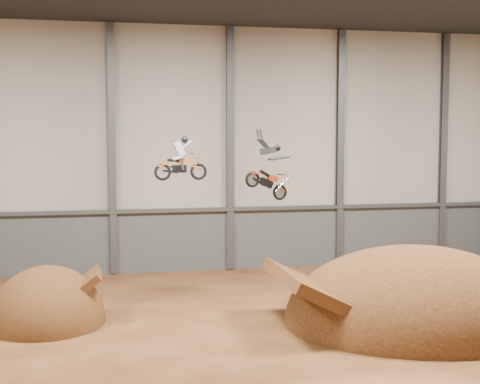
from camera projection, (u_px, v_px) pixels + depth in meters
name	position (u px, v px, depth m)	size (l,w,h in m)	color
floor	(215.00, 354.00, 23.85)	(40.00, 40.00, 0.00)	#472613
back_wall	(172.00, 149.00, 37.90)	(40.00, 0.10, 14.00)	#A8A295
lower_band_back	(173.00, 241.00, 38.25)	(39.80, 0.18, 3.50)	#4B4D52
steel_rail	(173.00, 210.00, 37.95)	(39.80, 0.35, 0.20)	#47494F
steel_column_2	(112.00, 150.00, 37.04)	(0.40, 0.36, 13.90)	#47494F
steel_column_3	(230.00, 149.00, 38.37)	(0.40, 0.36, 13.90)	#47494F
steel_column_4	(340.00, 149.00, 39.69)	(0.40, 0.36, 13.90)	#47494F
steel_column_5	(443.00, 148.00, 41.02)	(0.40, 0.36, 13.90)	#47494F
takeoff_ramp	(48.00, 323.00, 27.86)	(4.79, 5.53, 4.79)	#391F0E
landing_ramp	(414.00, 322.00, 28.01)	(11.06, 9.79, 6.38)	#391F0E
fmx_rider_a	(181.00, 156.00, 29.08)	(2.30, 0.88, 2.08)	#C55D12
fmx_rider_b	(264.00, 165.00, 27.96)	(2.78, 0.79, 2.38)	#AC2E14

